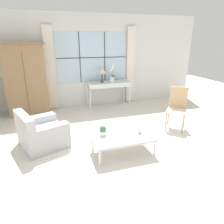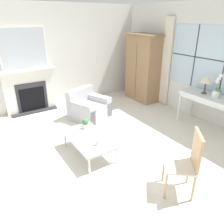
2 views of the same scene
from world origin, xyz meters
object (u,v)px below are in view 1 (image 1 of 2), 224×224
at_px(console_table, 108,85).
at_px(coffee_table, 123,138).
at_px(table_lamp, 102,71).
at_px(pillar_candle, 140,131).
at_px(potted_plant_small, 103,131).
at_px(armchair_upholstered, 42,134).
at_px(armoire, 26,80).
at_px(side_chair_wooden, 177,105).
at_px(potted_orchid, 112,76).

bearing_deg(console_table, coffee_table, -101.26).
relative_size(table_lamp, pillar_candle, 3.58).
bearing_deg(potted_plant_small, coffee_table, -18.28).
relative_size(armchair_upholstered, potted_plant_small, 5.41).
relative_size(armoire, side_chair_wooden, 1.98).
height_order(armchair_upholstered, side_chair_wooden, side_chair_wooden).
bearing_deg(armchair_upholstered, console_table, 45.32).
xyz_separation_m(potted_plant_small, pillar_candle, (0.69, -0.12, -0.05)).
bearing_deg(console_table, potted_plant_small, -108.81).
distance_m(console_table, pillar_candle, 2.86).
distance_m(potted_orchid, pillar_candle, 2.89).
distance_m(armchair_upholstered, coffee_table, 1.66).
height_order(potted_orchid, potted_plant_small, potted_orchid).
relative_size(coffee_table, potted_plant_small, 5.70).
relative_size(armoire, coffee_table, 1.73).
bearing_deg(potted_orchid, potted_plant_small, -111.13).
xyz_separation_m(side_chair_wooden, potted_plant_small, (-2.02, -0.61, -0.10)).
bearing_deg(coffee_table, armoire, 122.45).
height_order(coffee_table, pillar_candle, pillar_candle).
distance_m(side_chair_wooden, pillar_candle, 1.52).
distance_m(armoire, coffee_table, 3.44).
bearing_deg(side_chair_wooden, console_table, 117.55).
xyz_separation_m(armoire, armchair_upholstered, (0.34, -2.08, -0.74)).
relative_size(side_chair_wooden, potted_plant_small, 4.97).
bearing_deg(table_lamp, console_table, -5.82).
height_order(armchair_upholstered, potted_plant_small, armchair_upholstered).
bearing_deg(potted_plant_small, console_table, 71.19).
xyz_separation_m(side_chair_wooden, pillar_candle, (-1.33, -0.73, -0.15)).
bearing_deg(side_chair_wooden, coffee_table, -156.36).
height_order(armoire, armchair_upholstered, armoire).
height_order(table_lamp, pillar_candle, table_lamp).
distance_m(armchair_upholstered, potted_plant_small, 1.31).
relative_size(console_table, pillar_candle, 11.39).
bearing_deg(side_chair_wooden, table_lamp, 121.34).
height_order(potted_plant_small, pillar_candle, potted_plant_small).
relative_size(table_lamp, potted_orchid, 0.78).
bearing_deg(pillar_candle, armchair_upholstered, 156.77).
distance_m(table_lamp, pillar_candle, 2.94).
relative_size(potted_orchid, coffee_table, 0.48).
bearing_deg(armchair_upholstered, armoire, 99.25).
bearing_deg(pillar_candle, console_table, 85.32).
relative_size(armchair_upholstered, side_chair_wooden, 1.09).
distance_m(coffee_table, pillar_candle, 0.34).
bearing_deg(potted_plant_small, side_chair_wooden, 16.75).
relative_size(armoire, table_lamp, 4.64).
bearing_deg(armoire, console_table, -0.49).
height_order(table_lamp, potted_orchid, potted_orchid).
bearing_deg(armoire, armchair_upholstered, -80.75).
relative_size(console_table, armchair_upholstered, 1.25).
xyz_separation_m(table_lamp, pillar_candle, (-0.04, -2.85, -0.72)).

